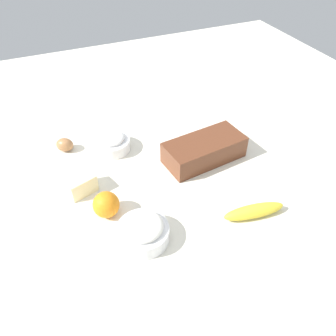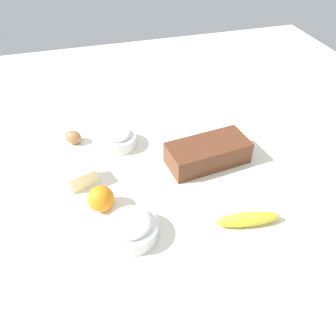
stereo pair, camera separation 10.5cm
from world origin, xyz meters
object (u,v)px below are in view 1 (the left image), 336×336
orange_fruit (106,205)px  sugar_bowl (112,142)px  loaf_pan (204,150)px  egg_near_butter (65,145)px  butter_block (81,184)px  flour_bowl (143,231)px  banana (254,211)px

orange_fruit → sugar_bowl: bearing=-108.9°
orange_fruit → loaf_pan: bearing=-163.3°
egg_near_butter → orange_fruit: bearing=99.2°
butter_block → sugar_bowl: bearing=-131.5°
loaf_pan → orange_fruit: (0.38, 0.12, -0.00)m
loaf_pan → flour_bowl: 0.40m
sugar_bowl → banana: bearing=121.9°
sugar_bowl → banana: size_ratio=0.70×
loaf_pan → egg_near_butter: loaf_pan is taller
loaf_pan → banana: (-0.01, 0.29, -0.02)m
flour_bowl → sugar_bowl: (-0.03, -0.42, -0.00)m
loaf_pan → egg_near_butter: 0.50m
loaf_pan → banana: bearing=85.4°
sugar_bowl → egg_near_butter: size_ratio=2.07×
flour_bowl → banana: flour_bowl is taller
banana → sugar_bowl: bearing=-58.1°
loaf_pan → sugar_bowl: (0.28, -0.18, -0.01)m
butter_block → egg_near_butter: (0.01, -0.23, -0.01)m
flour_bowl → sugar_bowl: flour_bowl is taller
flour_bowl → sugar_bowl: bearing=-94.6°
butter_block → egg_near_butter: bearing=-88.1°
flour_bowl → egg_near_butter: bearing=-75.6°
orange_fruit → egg_near_butter: 0.36m
flour_bowl → banana: bearing=171.3°
banana → butter_block: (0.45, -0.30, 0.01)m
sugar_bowl → butter_block: bearing=48.5°
loaf_pan → egg_near_butter: size_ratio=4.61×
flour_bowl → butter_block: size_ratio=1.63×
banana → butter_block: butter_block is taller
flour_bowl → orange_fruit: size_ratio=1.85×
butter_block → egg_near_butter: 0.23m
flour_bowl → butter_block: 0.28m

